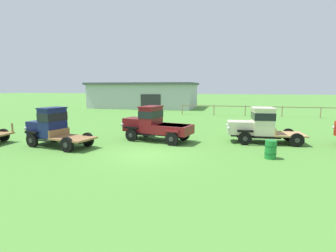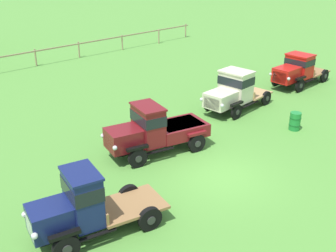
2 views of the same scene
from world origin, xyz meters
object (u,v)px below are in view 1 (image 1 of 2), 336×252
object	(u,v)px
vintage_truck_far_side	(259,124)
oil_drum_near_fence	(271,150)
vintage_truck_second_in_line	(52,127)
vintage_truck_midrow_center	(155,124)
farm_shed	(144,95)
oil_drum_beside_row	(45,125)

from	to	relation	value
vintage_truck_far_side	oil_drum_near_fence	bearing A→B (deg)	-86.32
vintage_truck_second_in_line	vintage_truck_midrow_center	distance (m)	6.27
vintage_truck_far_side	vintage_truck_midrow_center	bearing A→B (deg)	-171.46
farm_shed	vintage_truck_midrow_center	world-z (taller)	farm_shed
vintage_truck_second_in_line	oil_drum_beside_row	bearing A→B (deg)	132.80
vintage_truck_second_in_line	oil_drum_near_fence	bearing A→B (deg)	0.60
vintage_truck_second_in_line	vintage_truck_midrow_center	xyz separation A→B (m)	(5.51, 2.98, -0.05)
vintage_truck_midrow_center	vintage_truck_second_in_line	bearing A→B (deg)	-151.57
vintage_truck_far_side	oil_drum_beside_row	size ratio (longest dim) A/B	5.81
vintage_truck_far_side	oil_drum_near_fence	distance (m)	3.92
farm_shed	vintage_truck_second_in_line	world-z (taller)	farm_shed
vintage_truck_midrow_center	vintage_truck_far_side	size ratio (longest dim) A/B	1.02
farm_shed	oil_drum_near_fence	bearing A→B (deg)	-60.38
farm_shed	vintage_truck_far_side	xyz separation A→B (m)	(16.56, -25.72, -0.96)
farm_shed	vintage_truck_midrow_center	xyz separation A→B (m)	(9.96, -26.71, -1.03)
oil_drum_beside_row	oil_drum_near_fence	size ratio (longest dim) A/B	0.90
farm_shed	oil_drum_beside_row	distance (m)	25.04
oil_drum_near_fence	vintage_truck_far_side	bearing A→B (deg)	93.68
vintage_truck_far_side	oil_drum_beside_row	world-z (taller)	vintage_truck_far_side
farm_shed	vintage_truck_second_in_line	bearing A→B (deg)	-81.47
vintage_truck_far_side	farm_shed	bearing A→B (deg)	122.78
vintage_truck_second_in_line	oil_drum_beside_row	xyz separation A→B (m)	(-4.36, 4.71, -0.73)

